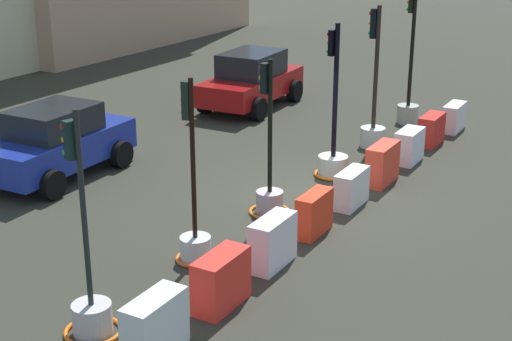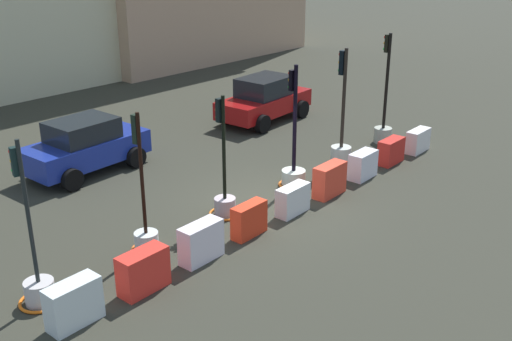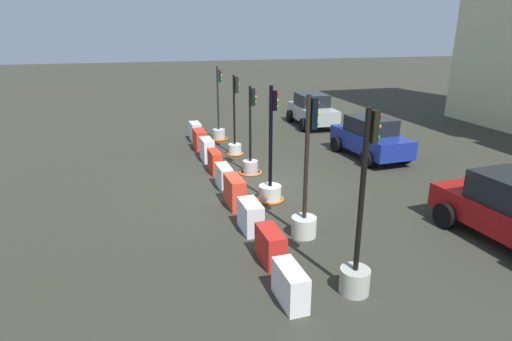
# 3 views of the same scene
# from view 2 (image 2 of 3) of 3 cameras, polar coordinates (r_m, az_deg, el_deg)

# --- Properties ---
(ground_plane) EXTENTS (120.00, 120.00, 0.00)m
(ground_plane) POSITION_cam_2_polar(r_m,az_deg,el_deg) (16.84, 1.16, -3.10)
(ground_plane) COLOR #323228
(traffic_light_0) EXTENTS (0.88, 0.88, 3.47)m
(traffic_light_0) POSITION_cam_2_polar(r_m,az_deg,el_deg) (13.14, -19.57, -9.55)
(traffic_light_0) COLOR beige
(traffic_light_0) RESTS_ON ground_plane
(traffic_light_1) EXTENTS (0.74, 0.74, 3.35)m
(traffic_light_1) POSITION_cam_2_polar(r_m,az_deg,el_deg) (14.50, -10.21, -5.35)
(traffic_light_1) COLOR silver
(traffic_light_1) RESTS_ON ground_plane
(traffic_light_2) EXTENTS (0.86, 0.86, 3.22)m
(traffic_light_2) POSITION_cam_2_polar(r_m,az_deg,el_deg) (16.02, -2.94, -2.34)
(traffic_light_2) COLOR #B9A9AE
(traffic_light_2) RESTS_ON ground_plane
(traffic_light_3) EXTENTS (0.88, 0.88, 3.57)m
(traffic_light_3) POSITION_cam_2_polar(r_m,az_deg,el_deg) (17.83, 3.50, 0.17)
(traffic_light_3) COLOR silver
(traffic_light_3) RESTS_ON ground_plane
(traffic_light_4) EXTENTS (0.65, 0.65, 3.66)m
(traffic_light_4) POSITION_cam_2_polar(r_m,az_deg,el_deg) (19.76, 7.91, 2.87)
(traffic_light_4) COLOR silver
(traffic_light_4) RESTS_ON ground_plane
(traffic_light_5) EXTENTS (0.61, 0.61, 3.80)m
(traffic_light_5) POSITION_cam_2_polar(r_m,az_deg,el_deg) (21.89, 11.74, 4.52)
(traffic_light_5) COLOR #AAAF9F
(traffic_light_5) RESTS_ON ground_plane
(construction_barrier_0) EXTENTS (1.07, 0.49, 0.89)m
(construction_barrier_0) POSITION_cam_2_polar(r_m,az_deg,el_deg) (12.32, -16.54, -11.75)
(construction_barrier_0) COLOR silver
(construction_barrier_0) RESTS_ON ground_plane
(construction_barrier_1) EXTENTS (1.10, 0.51, 0.89)m
(construction_barrier_1) POSITION_cam_2_polar(r_m,az_deg,el_deg) (13.03, -10.41, -9.16)
(construction_barrier_1) COLOR red
(construction_barrier_1) RESTS_ON ground_plane
(construction_barrier_2) EXTENTS (1.08, 0.47, 0.90)m
(construction_barrier_2) POSITION_cam_2_polar(r_m,az_deg,el_deg) (13.97, -5.11, -6.62)
(construction_barrier_2) COLOR white
(construction_barrier_2) RESTS_ON ground_plane
(construction_barrier_3) EXTENTS (0.99, 0.40, 0.83)m
(construction_barrier_3) POSITION_cam_2_polar(r_m,az_deg,el_deg) (15.00, -0.65, -4.59)
(construction_barrier_3) COLOR red
(construction_barrier_3) RESTS_ON ground_plane
(construction_barrier_4) EXTENTS (1.04, 0.44, 0.78)m
(construction_barrier_4) POSITION_cam_2_polar(r_m,az_deg,el_deg) (16.17, 3.43, -2.73)
(construction_barrier_4) COLOR silver
(construction_barrier_4) RESTS_ON ground_plane
(construction_barrier_5) EXTENTS (1.10, 0.47, 0.92)m
(construction_barrier_5) POSITION_cam_2_polar(r_m,az_deg,el_deg) (17.33, 6.84, -0.87)
(construction_barrier_5) COLOR #E83F29
(construction_barrier_5) RESTS_ON ground_plane
(construction_barrier_6) EXTENTS (0.99, 0.51, 0.82)m
(construction_barrier_6) POSITION_cam_2_polar(r_m,az_deg,el_deg) (18.70, 9.87, 0.51)
(construction_barrier_6) COLOR silver
(construction_barrier_6) RESTS_ON ground_plane
(construction_barrier_7) EXTENTS (1.03, 0.48, 0.80)m
(construction_barrier_7) POSITION_cam_2_polar(r_m,az_deg,el_deg) (20.07, 12.40, 1.76)
(construction_barrier_7) COLOR red
(construction_barrier_7) RESTS_ON ground_plane
(construction_barrier_8) EXTENTS (1.04, 0.45, 0.76)m
(construction_barrier_8) POSITION_cam_2_polar(r_m,az_deg,el_deg) (21.35, 14.77, 2.69)
(construction_barrier_8) COLOR white
(construction_barrier_8) RESTS_ON ground_plane
(car_blue_estate) EXTENTS (3.92, 2.21, 1.68)m
(car_blue_estate) POSITION_cam_2_polar(r_m,az_deg,el_deg) (19.47, -15.56, 2.21)
(car_blue_estate) COLOR navy
(car_blue_estate) RESTS_ON ground_plane
(car_red_compact) EXTENTS (4.19, 2.30, 1.73)m
(car_red_compact) POSITION_cam_2_polar(r_m,az_deg,el_deg) (23.91, 0.78, 6.62)
(car_red_compact) COLOR #9F1111
(car_red_compact) RESTS_ON ground_plane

